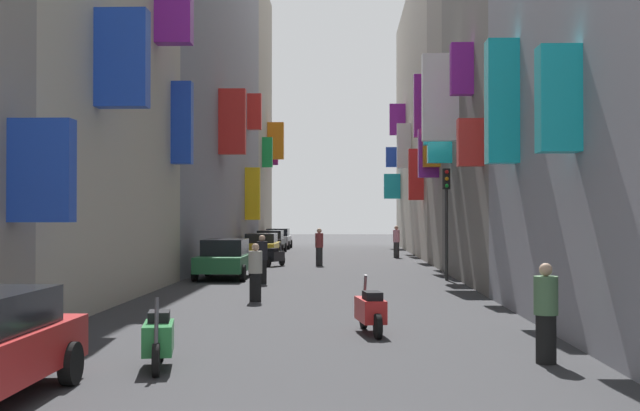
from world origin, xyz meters
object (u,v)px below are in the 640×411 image
object	(u,v)px
scooter_black	(275,256)
parked_car_yellow	(261,245)
pedestrian_far_away	(262,259)
parked_car_black	(270,241)
scooter_red	(370,310)
pedestrian_near_right	(396,242)
traffic_light_near_corner	(446,204)
parked_car_green	(225,258)
pedestrian_near_left	(546,314)
pedestrian_mid_street	(255,273)
scooter_green	(158,338)
pedestrian_crossing	(319,247)
parked_car_silver	(278,238)

from	to	relation	value
scooter_black	parked_car_yellow	bearing A→B (deg)	100.85
scooter_black	pedestrian_far_away	distance (m)	9.70
parked_car_black	scooter_black	xyz separation A→B (m)	(1.52, -14.00, -0.28)
scooter_red	pedestrian_near_right	world-z (taller)	pedestrian_near_right
traffic_light_near_corner	parked_car_green	bearing A→B (deg)	175.25
pedestrian_near_left	scooter_red	bearing A→B (deg)	129.82
parked_car_black	pedestrian_mid_street	distance (m)	29.64
scooter_red	scooter_green	size ratio (longest dim) A/B	1.08
parked_car_green	pedestrian_far_away	size ratio (longest dim) A/B	2.45
scooter_green	pedestrian_mid_street	size ratio (longest dim) A/B	1.15
parked_car_yellow	pedestrian_mid_street	distance (m)	22.92
scooter_red	pedestrian_crossing	distance (m)	22.14
pedestrian_mid_street	traffic_light_near_corner	size ratio (longest dim) A/B	0.39
parked_car_green	pedestrian_crossing	xyz separation A→B (m)	(3.28, 7.92, 0.12)
scooter_green	pedestrian_near_left	size ratio (longest dim) A/B	1.15
scooter_black	pedestrian_near_left	xyz separation A→B (m)	(6.43, -24.72, 0.32)
pedestrian_mid_street	parked_car_green	bearing A→B (deg)	104.13
parked_car_silver	pedestrian_far_away	xyz separation A→B (m)	(1.98, -30.29, 0.08)
pedestrian_mid_street	pedestrian_far_away	size ratio (longest dim) A/B	0.94
scooter_black	pedestrian_mid_street	bearing A→B (deg)	-87.00
parked_car_silver	scooter_green	bearing A→B (deg)	-87.51
parked_car_black	parked_car_green	distance (m)	21.37
pedestrian_crossing	parked_car_black	bearing A→B (deg)	104.80
parked_car_black	parked_car_yellow	size ratio (longest dim) A/B	0.94
parked_car_black	pedestrian_far_away	world-z (taller)	pedestrian_far_away
scooter_black	scooter_green	world-z (taller)	same
scooter_red	pedestrian_near_left	size ratio (longest dim) A/B	1.24
parked_car_yellow	pedestrian_crossing	world-z (taller)	pedestrian_crossing
parked_car_silver	pedestrian_mid_street	bearing A→B (deg)	-86.20
pedestrian_near_right	pedestrian_far_away	world-z (taller)	pedestrian_near_right
scooter_red	scooter_green	xyz separation A→B (m)	(-3.36, -3.77, -0.00)
parked_car_black	pedestrian_mid_street	xyz separation A→B (m)	(2.34, -29.55, 0.04)
pedestrian_near_left	traffic_light_near_corner	world-z (taller)	traffic_light_near_corner
scooter_green	pedestrian_far_away	bearing A→B (deg)	90.05
pedestrian_far_away	pedestrian_crossing	bearing A→B (deg)	80.90
scooter_black	parked_car_green	bearing A→B (deg)	-99.58
parked_car_yellow	pedestrian_far_away	distance (m)	17.04
pedestrian_mid_street	scooter_green	bearing A→B (deg)	-92.39
parked_car_green	pedestrian_mid_street	size ratio (longest dim) A/B	2.59
scooter_green	pedestrian_far_away	distance (m)	15.61
parked_car_yellow	pedestrian_mid_street	world-z (taller)	pedestrian_mid_street
pedestrian_near_right	traffic_light_near_corner	distance (m)	16.20
parked_car_black	scooter_green	size ratio (longest dim) A/B	2.24
parked_car_black	scooter_black	world-z (taller)	parked_car_black
scooter_black	scooter_green	distance (m)	25.30
pedestrian_mid_street	pedestrian_far_away	world-z (taller)	pedestrian_far_away
scooter_green	pedestrian_near_right	distance (m)	33.80
parked_car_green	scooter_green	world-z (taller)	parked_car_green
pedestrian_near_left	traffic_light_near_corner	size ratio (longest dim) A/B	0.39
pedestrian_near_left	pedestrian_crossing	bearing A→B (deg)	99.88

